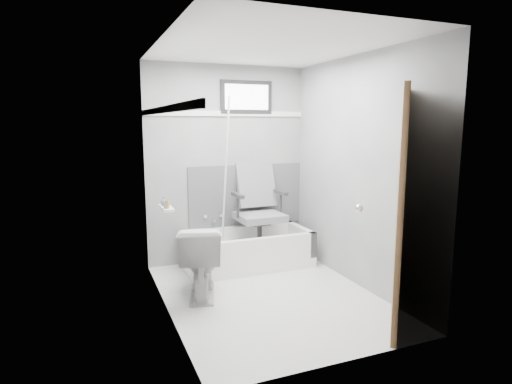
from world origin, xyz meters
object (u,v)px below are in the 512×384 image
soap_bottle_a (167,203)px  toilet (201,260)px  bathtub (248,249)px  office_chair (260,210)px  soap_bottle_b (164,201)px  door (452,216)px

soap_bottle_a → toilet: bearing=0.9°
bathtub → office_chair: office_chair is taller
toilet → bathtub: bearing=-122.8°
toilet → soap_bottle_b: soap_bottle_b is taller
bathtub → door: door is taller
bathtub → toilet: bearing=-138.9°
office_chair → soap_bottle_b: size_ratio=12.53×
door → soap_bottle_a: (-1.92, 1.56, -0.03)m
office_chair → bathtub: bearing=-170.2°
bathtub → toilet: (-0.74, -0.65, 0.15)m
office_chair → door: (0.69, -2.24, 0.33)m
soap_bottle_a → soap_bottle_b: size_ratio=1.19×
toilet → door: (1.60, -1.56, 0.64)m
office_chair → soap_bottle_b: 1.38m
door → soap_bottle_a: bearing=141.0°
office_chair → toilet: size_ratio=1.50×
toilet → soap_bottle_b: 0.69m
office_chair → soap_bottle_a: office_chair is taller
office_chair → toilet: office_chair is taller
office_chair → door: 2.37m
toilet → door: 2.32m
office_chair → soap_bottle_a: bearing=-151.6°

